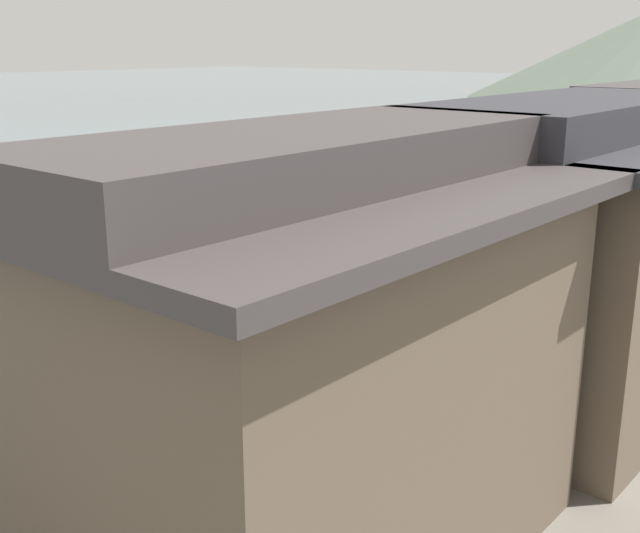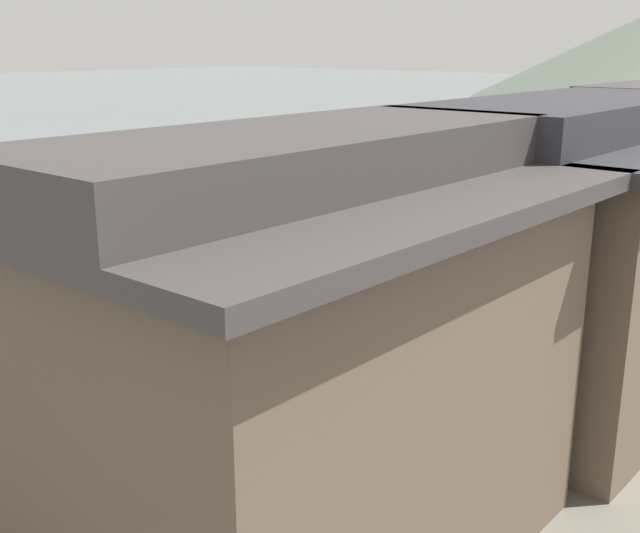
{
  "view_description": "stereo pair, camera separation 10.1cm",
  "coord_description": "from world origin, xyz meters",
  "px_view_note": "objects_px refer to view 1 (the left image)",
  "views": [
    {
      "loc": [
        17.08,
        -5.19,
        7.93
      ],
      "look_at": [
        2.49,
        11.88,
        1.54
      ],
      "focal_mm": 44.03,
      "sensor_mm": 36.0,
      "label": 1
    },
    {
      "loc": [
        17.16,
        -5.13,
        7.93
      ],
      "look_at": [
        2.49,
        11.88,
        1.54
      ],
      "focal_mm": 44.03,
      "sensor_mm": 36.0,
      "label": 2
    }
  ],
  "objects_px": {
    "boat_upstream_distant": "(616,227)",
    "house_waterfront_second": "(560,253)",
    "boat_midriver_upstream": "(406,329)",
    "house_waterfront_nearest": "(303,359)",
    "boat_moored_far": "(561,177)"
  },
  "relations": [
    {
      "from": "boat_moored_far",
      "to": "house_waterfront_nearest",
      "type": "xyz_separation_m",
      "value": [
        12.84,
        -37.84,
        3.58
      ]
    },
    {
      "from": "boat_midriver_upstream",
      "to": "boat_moored_far",
      "type": "bearing_deg",
      "value": 105.8
    },
    {
      "from": "boat_upstream_distant",
      "to": "house_waterfront_nearest",
      "type": "height_order",
      "value": "house_waterfront_nearest"
    },
    {
      "from": "boat_upstream_distant",
      "to": "house_waterfront_second",
      "type": "distance_m",
      "value": 19.69
    },
    {
      "from": "boat_midriver_upstream",
      "to": "boat_upstream_distant",
      "type": "height_order",
      "value": "boat_midriver_upstream"
    },
    {
      "from": "boat_midriver_upstream",
      "to": "boat_upstream_distant",
      "type": "relative_size",
      "value": 1.18
    },
    {
      "from": "house_waterfront_second",
      "to": "boat_moored_far",
      "type": "bearing_deg",
      "value": 113.5
    },
    {
      "from": "boat_moored_far",
      "to": "boat_upstream_distant",
      "type": "relative_size",
      "value": 0.94
    },
    {
      "from": "house_waterfront_nearest",
      "to": "boat_moored_far",
      "type": "bearing_deg",
      "value": 108.74
    },
    {
      "from": "boat_upstream_distant",
      "to": "house_waterfront_second",
      "type": "xyz_separation_m",
      "value": [
        5.42,
        -18.6,
        3.52
      ]
    },
    {
      "from": "boat_moored_far",
      "to": "house_waterfront_nearest",
      "type": "bearing_deg",
      "value": -71.26
    },
    {
      "from": "boat_midriver_upstream",
      "to": "house_waterfront_nearest",
      "type": "relative_size",
      "value": 0.72
    },
    {
      "from": "boat_upstream_distant",
      "to": "house_waterfront_nearest",
      "type": "distance_m",
      "value": 27.07
    },
    {
      "from": "boat_midriver_upstream",
      "to": "house_waterfront_second",
      "type": "distance_m",
      "value": 6.57
    },
    {
      "from": "boat_midriver_upstream",
      "to": "boat_upstream_distant",
      "type": "xyz_separation_m",
      "value": [
        -0.27,
        16.56,
        0.0
      ]
    }
  ]
}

